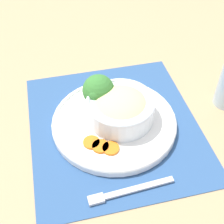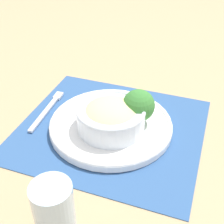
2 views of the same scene
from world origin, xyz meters
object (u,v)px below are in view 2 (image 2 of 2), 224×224
object	(u,v)px
bowl	(111,116)
water_glass	(55,217)
broccoli_floret	(138,105)
fork	(50,107)

from	to	relation	value
bowl	water_glass	world-z (taller)	water_glass
broccoli_floret	water_glass	world-z (taller)	water_glass
broccoli_floret	water_glass	xyz separation A→B (m)	(-0.01, -0.34, -0.01)
fork	broccoli_floret	bearing A→B (deg)	-3.47
bowl	broccoli_floret	size ratio (longest dim) A/B	1.83
broccoli_floret	fork	xyz separation A→B (m)	(-0.24, -0.03, -0.06)
bowl	broccoli_floret	xyz separation A→B (m)	(0.05, 0.05, 0.02)
fork	water_glass	bearing A→B (deg)	-62.29
broccoli_floret	bowl	bearing A→B (deg)	-135.43
bowl	broccoli_floret	bearing A→B (deg)	44.57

